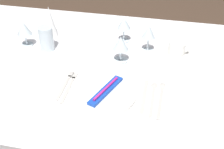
{
  "coord_description": "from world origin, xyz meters",
  "views": [
    {
      "loc": [
        0.24,
        -1.14,
        1.52
      ],
      "look_at": [
        0.02,
        -0.1,
        0.76
      ],
      "focal_mm": 47.83,
      "sensor_mm": 36.0,
      "label": 1
    }
  ],
  "objects_px": {
    "wine_glass_far": "(124,24)",
    "napkin_folded": "(50,21)",
    "coffee_cup_left": "(177,48)",
    "wine_glass_left": "(121,45)",
    "spoon_dessert": "(161,96)",
    "spoon_soup": "(153,95)",
    "wine_glass_right": "(24,30)",
    "fork_outer": "(70,86)",
    "fork_inner": "(66,84)",
    "toothbrush_package": "(106,90)",
    "drink_tumbler": "(47,40)",
    "wine_glass_centre": "(149,33)",
    "dinner_knife": "(144,97)",
    "dinner_plate": "(106,93)"
  },
  "relations": [
    {
      "from": "toothbrush_package",
      "to": "wine_glass_centre",
      "type": "distance_m",
      "value": 0.41
    },
    {
      "from": "fork_outer",
      "to": "wine_glass_right",
      "type": "bearing_deg",
      "value": 139.04
    },
    {
      "from": "fork_outer",
      "to": "wine_glass_right",
      "type": "xyz_separation_m",
      "value": [
        -0.33,
        0.29,
        0.09
      ]
    },
    {
      "from": "spoon_soup",
      "to": "drink_tumbler",
      "type": "xyz_separation_m",
      "value": [
        -0.56,
        0.25,
        0.05
      ]
    },
    {
      "from": "dinner_knife",
      "to": "wine_glass_right",
      "type": "height_order",
      "value": "wine_glass_right"
    },
    {
      "from": "wine_glass_right",
      "to": "drink_tumbler",
      "type": "bearing_deg",
      "value": -7.81
    },
    {
      "from": "wine_glass_left",
      "to": "napkin_folded",
      "type": "bearing_deg",
      "value": 157.52
    },
    {
      "from": "wine_glass_centre",
      "to": "wine_glass_far",
      "type": "xyz_separation_m",
      "value": [
        -0.14,
        0.07,
        -0.0
      ]
    },
    {
      "from": "wine_glass_centre",
      "to": "spoon_soup",
      "type": "bearing_deg",
      "value": -79.48
    },
    {
      "from": "spoon_dessert",
      "to": "dinner_knife",
      "type": "bearing_deg",
      "value": -162.26
    },
    {
      "from": "wine_glass_left",
      "to": "drink_tumbler",
      "type": "height_order",
      "value": "wine_glass_left"
    },
    {
      "from": "wine_glass_left",
      "to": "wine_glass_far",
      "type": "relative_size",
      "value": 0.95
    },
    {
      "from": "dinner_knife",
      "to": "spoon_soup",
      "type": "distance_m",
      "value": 0.04
    },
    {
      "from": "drink_tumbler",
      "to": "coffee_cup_left",
      "type": "bearing_deg",
      "value": 7.54
    },
    {
      "from": "fork_outer",
      "to": "fork_inner",
      "type": "bearing_deg",
      "value": 151.79
    },
    {
      "from": "drink_tumbler",
      "to": "napkin_folded",
      "type": "height_order",
      "value": "napkin_folded"
    },
    {
      "from": "wine_glass_far",
      "to": "napkin_folded",
      "type": "relative_size",
      "value": 0.81
    },
    {
      "from": "spoon_dessert",
      "to": "wine_glass_far",
      "type": "xyz_separation_m",
      "value": [
        -0.23,
        0.42,
        0.1
      ]
    },
    {
      "from": "wine_glass_left",
      "to": "wine_glass_far",
      "type": "distance_m",
      "value": 0.2
    },
    {
      "from": "fork_outer",
      "to": "napkin_folded",
      "type": "height_order",
      "value": "napkin_folded"
    },
    {
      "from": "wine_glass_centre",
      "to": "dinner_knife",
      "type": "bearing_deg",
      "value": -85.5
    },
    {
      "from": "fork_outer",
      "to": "spoon_soup",
      "type": "relative_size",
      "value": 0.97
    },
    {
      "from": "spoon_dessert",
      "to": "wine_glass_far",
      "type": "relative_size",
      "value": 1.67
    },
    {
      "from": "dinner_plate",
      "to": "wine_glass_centre",
      "type": "height_order",
      "value": "wine_glass_centre"
    },
    {
      "from": "wine_glass_far",
      "to": "wine_glass_left",
      "type": "bearing_deg",
      "value": -84.23
    },
    {
      "from": "coffee_cup_left",
      "to": "wine_glass_left",
      "type": "bearing_deg",
      "value": -156.2
    },
    {
      "from": "fork_outer",
      "to": "wine_glass_left",
      "type": "bearing_deg",
      "value": 54.14
    },
    {
      "from": "fork_outer",
      "to": "wine_glass_centre",
      "type": "relative_size",
      "value": 1.5
    },
    {
      "from": "spoon_soup",
      "to": "wine_glass_right",
      "type": "xyz_separation_m",
      "value": [
        -0.68,
        0.27,
        0.09
      ]
    },
    {
      "from": "dinner_plate",
      "to": "coffee_cup_left",
      "type": "relative_size",
      "value": 2.44
    },
    {
      "from": "wine_glass_centre",
      "to": "drink_tumbler",
      "type": "xyz_separation_m",
      "value": [
        -0.5,
        -0.09,
        -0.05
      ]
    },
    {
      "from": "toothbrush_package",
      "to": "drink_tumbler",
      "type": "distance_m",
      "value": 0.47
    },
    {
      "from": "drink_tumbler",
      "to": "napkin_folded",
      "type": "xyz_separation_m",
      "value": [
        -0.03,
        0.14,
        0.03
      ]
    },
    {
      "from": "coffee_cup_left",
      "to": "napkin_folded",
      "type": "bearing_deg",
      "value": 175.1
    },
    {
      "from": "coffee_cup_left",
      "to": "wine_glass_centre",
      "type": "relative_size",
      "value": 0.74
    },
    {
      "from": "coffee_cup_left",
      "to": "napkin_folded",
      "type": "relative_size",
      "value": 0.61
    },
    {
      "from": "drink_tumbler",
      "to": "napkin_folded",
      "type": "relative_size",
      "value": 0.72
    },
    {
      "from": "spoon_dessert",
      "to": "napkin_folded",
      "type": "xyz_separation_m",
      "value": [
        -0.63,
        0.4,
        0.08
      ]
    },
    {
      "from": "fork_outer",
      "to": "wine_glass_far",
      "type": "bearing_deg",
      "value": 70.47
    },
    {
      "from": "wine_glass_right",
      "to": "spoon_soup",
      "type": "bearing_deg",
      "value": -21.49
    },
    {
      "from": "spoon_soup",
      "to": "coffee_cup_left",
      "type": "xyz_separation_m",
      "value": [
        0.08,
        0.34,
        0.04
      ]
    },
    {
      "from": "dinner_knife",
      "to": "napkin_folded",
      "type": "distance_m",
      "value": 0.7
    },
    {
      "from": "fork_inner",
      "to": "napkin_folded",
      "type": "bearing_deg",
      "value": 118.8
    },
    {
      "from": "fork_outer",
      "to": "fork_inner",
      "type": "distance_m",
      "value": 0.03
    },
    {
      "from": "fork_inner",
      "to": "wine_glass_centre",
      "type": "bearing_deg",
      "value": 48.19
    },
    {
      "from": "fork_outer",
      "to": "spoon_soup",
      "type": "height_order",
      "value": "spoon_soup"
    },
    {
      "from": "fork_outer",
      "to": "fork_inner",
      "type": "relative_size",
      "value": 1.05
    },
    {
      "from": "dinner_knife",
      "to": "wine_glass_right",
      "type": "relative_size",
      "value": 1.66
    },
    {
      "from": "fork_inner",
      "to": "dinner_knife",
      "type": "xyz_separation_m",
      "value": [
        0.34,
        -0.02,
        0.0
      ]
    },
    {
      "from": "coffee_cup_left",
      "to": "wine_glass_left",
      "type": "xyz_separation_m",
      "value": [
        -0.26,
        -0.11,
        0.05
      ]
    }
  ]
}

